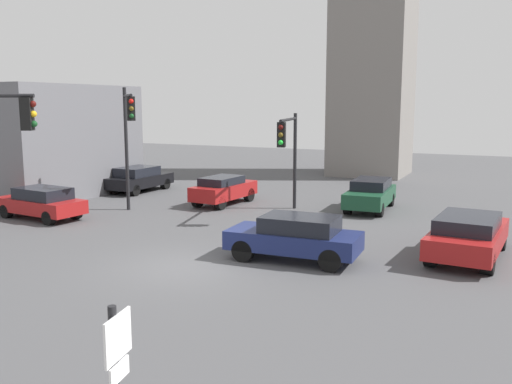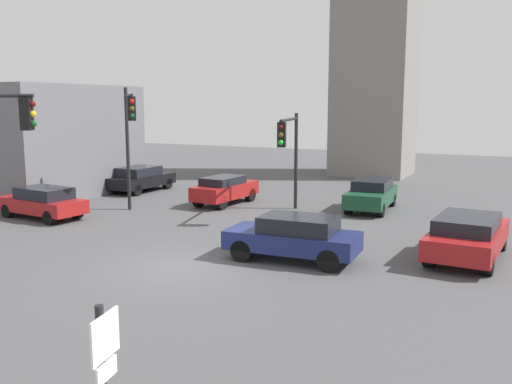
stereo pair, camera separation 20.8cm
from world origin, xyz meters
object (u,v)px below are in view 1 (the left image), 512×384
Objects in this scene: car_2 at (370,194)px; car_4 at (41,202)px; car_1 at (295,237)px; car_5 at (224,189)px; traffic_light_2 at (288,143)px; car_0 at (468,235)px; traffic_light_1 at (128,127)px; car_3 at (139,179)px.

car_4 is (-12.35, -8.17, -0.04)m from car_2.
car_1 is 10.42m from car_5.
traffic_light_2 is 1.05× the size of car_2.
car_4 is at bearing 98.13° from car_0.
traffic_light_2 is (6.55, 2.57, -0.66)m from traffic_light_1.
car_1 is at bearing -2.91° from car_2.
traffic_light_2 is at bearing -104.95° from car_3.
traffic_light_2 reaches higher than car_0.
traffic_light_2 is at bearing -146.69° from car_4.
car_4 is at bearing 144.04° from car_5.
car_1 reaches higher than car_4.
car_0 is (7.77, -3.64, -2.50)m from traffic_light_2.
traffic_light_1 reaches higher than car_3.
car_3 is at bearing 80.63° from car_5.
traffic_light_2 reaches higher than car_3.
car_0 is 1.16× the size of car_3.
traffic_light_1 is at bearing -24.67° from car_1.
car_1 is (-4.92, -2.67, 0.01)m from car_0.
car_1 is at bearing 122.24° from car_0.
car_2 is (0.02, 9.52, -0.01)m from car_1.
car_0 is (14.32, -1.07, -3.16)m from traffic_light_1.
car_5 is at bearing -124.39° from car_4.
car_2 is at bearing -140.83° from car_4.
car_0 is 1.20× the size of car_5.
car_0 reaches higher than car_4.
traffic_light_1 is 1.41× the size of car_5.
traffic_light_1 is 1.33× the size of car_1.
traffic_light_2 reaches higher than car_5.
car_1 is 12.41m from car_4.
car_2 is at bearing -72.05° from car_5.
car_1 is at bearing 24.40° from traffic_light_1.
car_5 reaches higher than car_4.
car_1 is at bearing -124.00° from car_3.
car_0 is at bearing -154.44° from car_1.
traffic_light_2 is 1.12× the size of car_5.
traffic_light_1 is at bearing 152.56° from car_5.
traffic_light_2 is at bearing -68.69° from car_1.
traffic_light_1 reaches higher than car_5.
car_2 is at bearing -87.87° from car_3.
car_4 is 1.06× the size of car_5.
car_4 is (-9.49, -4.97, -2.55)m from traffic_light_2.
car_2 reaches higher than car_4.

